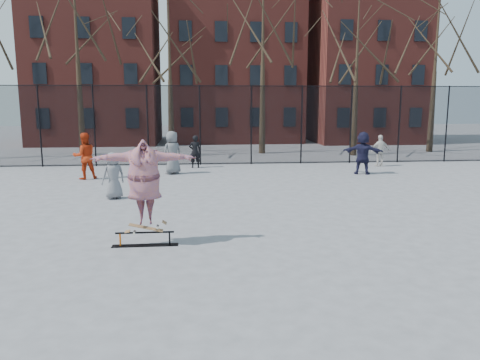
{
  "coord_description": "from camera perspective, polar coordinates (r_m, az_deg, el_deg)",
  "views": [
    {
      "loc": [
        -1.55,
        -10.71,
        3.3
      ],
      "look_at": [
        -0.43,
        1.5,
        1.18
      ],
      "focal_mm": 35.0,
      "sensor_mm": 36.0,
      "label": 1
    }
  ],
  "objects": [
    {
      "name": "fence",
      "position": [
        23.8,
        -1.54,
        6.82
      ],
      "size": [
        34.03,
        0.07,
        4.0
      ],
      "color": "black",
      "rests_on": "ground"
    },
    {
      "name": "bystander_navy",
      "position": [
        21.48,
        14.74,
        3.22
      ],
      "size": [
        1.84,
        1.16,
        1.9
      ],
      "primitive_type": "imported",
      "rotation": [
        0.0,
        0.0,
        2.77
      ],
      "color": "#1B1B36",
      "rests_on": "ground"
    },
    {
      "name": "skate_rail",
      "position": [
        10.97,
        -11.5,
        -7.2
      ],
      "size": [
        1.5,
        0.23,
        0.33
      ],
      "color": "black",
      "rests_on": "ground"
    },
    {
      "name": "bystander_extra",
      "position": [
        16.16,
        -15.19,
        0.52
      ],
      "size": [
        0.91,
        0.81,
        1.57
      ],
      "primitive_type": "imported",
      "rotation": [
        0.0,
        0.0,
        3.64
      ],
      "color": "slate",
      "rests_on": "ground"
    },
    {
      "name": "tree_row",
      "position": [
        28.19,
        -2.67,
        18.09
      ],
      "size": [
        33.66,
        7.46,
        10.67
      ],
      "color": "black",
      "rests_on": "ground"
    },
    {
      "name": "skater",
      "position": [
        10.67,
        -11.56,
        -0.73
      ],
      "size": [
        2.38,
        0.76,
        1.91
      ],
      "primitive_type": "imported",
      "rotation": [
        0.0,
        0.0,
        0.05
      ],
      "color": "#6E3A92",
      "rests_on": "skateboard"
    },
    {
      "name": "bystander_red",
      "position": [
        20.52,
        -18.43,
        2.78
      ],
      "size": [
        1.15,
        1.04,
        1.93
      ],
      "primitive_type": "imported",
      "rotation": [
        0.0,
        0.0,
        3.55
      ],
      "color": "red",
      "rests_on": "ground"
    },
    {
      "name": "rowhouses",
      "position": [
        36.89,
        -1.75,
        14.12
      ],
      "size": [
        29.0,
        7.0,
        13.0
      ],
      "color": "maroon",
      "rests_on": "ground"
    },
    {
      "name": "bystander_white",
      "position": [
        24.24,
        16.72,
        3.45
      ],
      "size": [
        0.93,
        0.42,
        1.57
      ],
      "primitive_type": "imported",
      "rotation": [
        0.0,
        0.0,
        3.18
      ],
      "color": "silver",
      "rests_on": "ground"
    },
    {
      "name": "skateboard",
      "position": [
        10.89,
        -11.38,
        -5.94
      ],
      "size": [
        0.84,
        0.2,
        0.1
      ],
      "primitive_type": null,
      "color": "brown",
      "rests_on": "skate_rail"
    },
    {
      "name": "ground",
      "position": [
        11.32,
        2.89,
        -7.15
      ],
      "size": [
        100.0,
        100.0,
        0.0
      ],
      "primitive_type": "plane",
      "color": "slate"
    },
    {
      "name": "bystander_black",
      "position": [
        22.85,
        -5.51,
        3.48
      ],
      "size": [
        0.62,
        0.45,
        1.58
      ],
      "primitive_type": "imported",
      "rotation": [
        0.0,
        0.0,
        3.27
      ],
      "color": "black",
      "rests_on": "ground"
    },
    {
      "name": "bystander_grey",
      "position": [
        21.02,
        -8.27,
        3.32
      ],
      "size": [
        1.12,
        1.03,
        1.92
      ],
      "primitive_type": "imported",
      "rotation": [
        0.0,
        0.0,
        3.73
      ],
      "color": "#5E5F63",
      "rests_on": "ground"
    }
  ]
}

